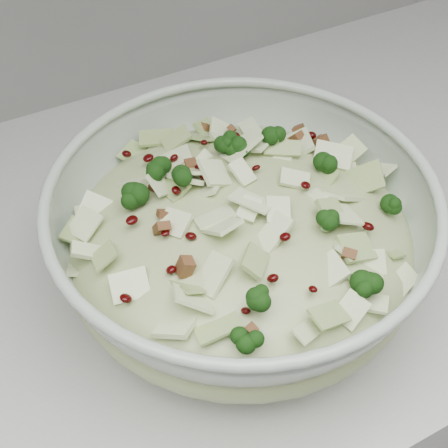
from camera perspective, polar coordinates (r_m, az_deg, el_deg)
name	(u,v)px	position (r m, az deg, el deg)	size (l,w,h in m)	color
mixing_bowl	(241,241)	(0.55, 1.55, -1.60)	(0.33, 0.33, 0.13)	#A3B3A3
salad	(241,225)	(0.54, 1.59, -0.07)	(0.37, 0.37, 0.13)	#ABBA7F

